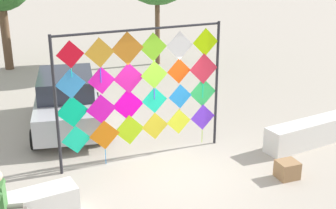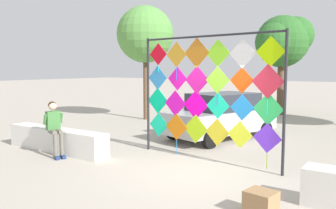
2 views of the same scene
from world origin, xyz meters
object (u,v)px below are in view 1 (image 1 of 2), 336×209
seated_vendor (6,201)px  parked_car (67,100)px  kite_display_rack (142,85)px  cardboard_box_large (287,170)px

seated_vendor → parked_car: (2.66, 4.91, -0.10)m
seated_vendor → parked_car: 5.58m
kite_display_rack → cardboard_box_large: 3.92m
seated_vendor → cardboard_box_large: bearing=-5.9°
parked_car → cardboard_box_large: parked_car is taller
cardboard_box_large → kite_display_rack: bearing=132.8°
cardboard_box_large → parked_car: bearing=121.5°
seated_vendor → cardboard_box_large: (6.05, -0.62, -0.69)m
seated_vendor → parked_car: bearing=61.6°
kite_display_rack → seated_vendor: kite_display_rack is taller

